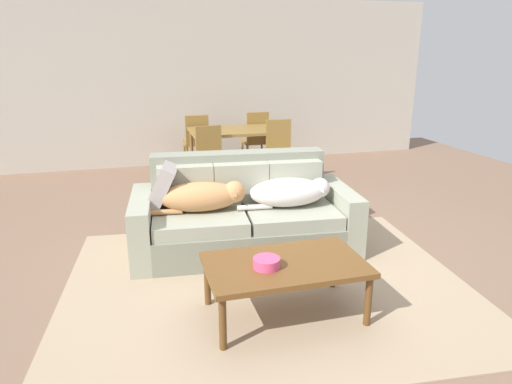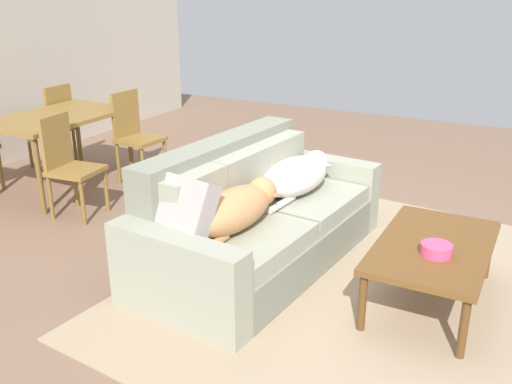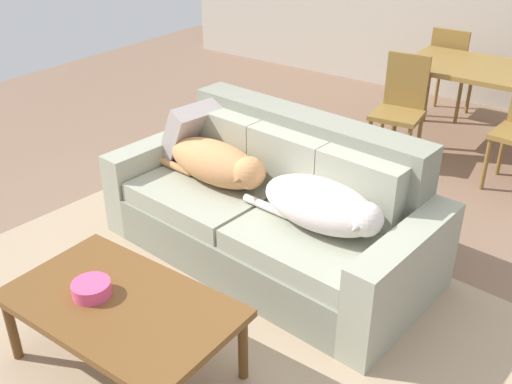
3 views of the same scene
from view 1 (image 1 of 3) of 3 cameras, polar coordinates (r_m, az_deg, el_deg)
name	(u,v)px [view 1 (image 1 of 3)]	position (r m, az deg, el deg)	size (l,w,h in m)	color
ground_plane	(279,254)	(4.44, 2.87, -7.70)	(10.00, 10.00, 0.00)	#80614D
back_partition	(205,83)	(7.94, -6.31, 13.35)	(8.00, 0.12, 2.70)	#C0B5A5
area_rug	(267,284)	(3.89, 1.33, -11.39)	(3.28, 2.65, 0.01)	tan
couch	(243,215)	(4.50, -1.63, -2.83)	(2.19, 1.17, 0.89)	gray
dog_on_left_cushion	(204,196)	(4.27, -6.48, -0.54)	(0.93, 0.39, 0.28)	tan
dog_on_right_cushion	(290,192)	(4.40, 4.26, 0.01)	(0.92, 0.46, 0.27)	silver
throw_pillow_by_left_arm	(161,187)	(4.41, -11.70, 0.62)	(0.13, 0.45, 0.45)	#AB9E99
coffee_table	(285,268)	(3.32, 3.63, -9.40)	(1.13, 0.68, 0.43)	brown
bowl_on_coffee_table	(267,263)	(3.21, 1.32, -8.79)	(0.19, 0.19, 0.07)	#EA4C7F
dining_table	(236,134)	(6.85, -2.51, 7.20)	(1.33, 0.84, 0.75)	olive
dining_chair_near_left	(211,157)	(6.21, -5.59, 4.32)	(0.44, 0.44, 0.90)	olive
dining_chair_near_right	(280,150)	(6.52, 3.00, 5.23)	(0.43, 0.43, 0.94)	olive
dining_chair_far_left	(196,140)	(7.38, -7.41, 6.44)	(0.40, 0.40, 0.91)	olive
dining_chair_far_right	(256,138)	(7.53, 0.00, 6.77)	(0.40, 0.40, 0.93)	olive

